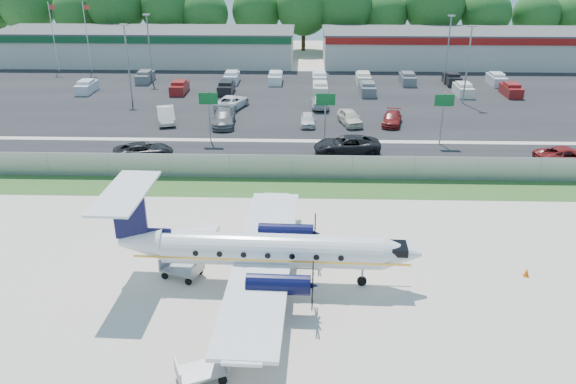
{
  "coord_description": "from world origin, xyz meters",
  "views": [
    {
      "loc": [
        1.05,
        -28.45,
        17.62
      ],
      "look_at": [
        0.0,
        6.0,
        2.3
      ],
      "focal_mm": 35.0,
      "sensor_mm": 36.0,
      "label": 1
    }
  ],
  "objects_px": {
    "pushback_tug": "(201,240)",
    "baggage_cart_far": "(182,268)",
    "aircraft": "(265,250)",
    "baggage_cart_near": "(202,370)"
  },
  "relations": [
    {
      "from": "aircraft",
      "to": "baggage_cart_near",
      "type": "relative_size",
      "value": 6.91
    },
    {
      "from": "pushback_tug",
      "to": "baggage_cart_far",
      "type": "distance_m",
      "value": 3.11
    },
    {
      "from": "aircraft",
      "to": "baggage_cart_near",
      "type": "height_order",
      "value": "aircraft"
    },
    {
      "from": "aircraft",
      "to": "baggage_cart_near",
      "type": "xyz_separation_m",
      "value": [
        -2.26,
        -7.9,
        -1.56
      ]
    },
    {
      "from": "aircraft",
      "to": "pushback_tug",
      "type": "bearing_deg",
      "value": 141.0
    },
    {
      "from": "baggage_cart_near",
      "to": "baggage_cart_far",
      "type": "height_order",
      "value": "baggage_cart_far"
    },
    {
      "from": "aircraft",
      "to": "baggage_cart_far",
      "type": "height_order",
      "value": "aircraft"
    },
    {
      "from": "baggage_cart_far",
      "to": "baggage_cart_near",
      "type": "bearing_deg",
      "value": -72.83
    },
    {
      "from": "aircraft",
      "to": "pushback_tug",
      "type": "distance_m",
      "value": 5.65
    },
    {
      "from": "aircraft",
      "to": "baggage_cart_far",
      "type": "distance_m",
      "value": 5.08
    }
  ]
}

